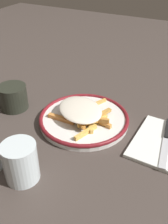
% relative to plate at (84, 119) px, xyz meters
% --- Properties ---
extents(ground_plane, '(2.60, 2.60, 0.00)m').
position_rel_plate_xyz_m(ground_plane, '(0.00, 0.00, -0.01)').
color(ground_plane, '#403732').
extents(plate, '(0.28, 0.28, 0.02)m').
position_rel_plate_xyz_m(plate, '(0.00, 0.00, 0.00)').
color(plate, silver).
rests_on(plate, ground_plane).
extents(fries_heap, '(0.21, 0.23, 0.04)m').
position_rel_plate_xyz_m(fries_heap, '(0.01, 0.01, 0.03)').
color(fries_heap, '#C58439').
rests_on(fries_heap, plate).
extents(napkin, '(0.18, 0.21, 0.01)m').
position_rel_plate_xyz_m(napkin, '(-0.25, -0.01, -0.01)').
color(napkin, white).
rests_on(napkin, ground_plane).
extents(knife, '(0.04, 0.21, 0.01)m').
position_rel_plate_xyz_m(knife, '(-0.25, -0.03, 0.00)').
color(knife, black).
rests_on(knife, napkin).
extents(water_glass, '(0.08, 0.08, 0.10)m').
position_rel_plate_xyz_m(water_glass, '(0.03, 0.26, 0.04)').
color(water_glass, silver).
rests_on(water_glass, ground_plane).
extents(coffee_mug, '(0.12, 0.09, 0.08)m').
position_rel_plate_xyz_m(coffee_mug, '(0.25, 0.03, 0.03)').
color(coffee_mug, '#272A21').
rests_on(coffee_mug, ground_plane).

